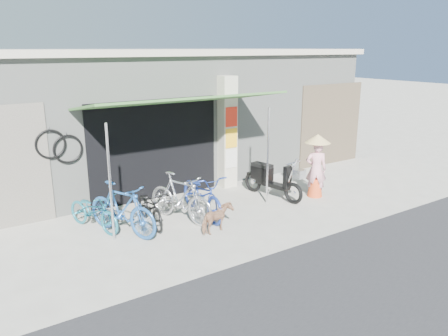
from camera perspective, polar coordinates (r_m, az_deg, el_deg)
ground at (r=9.81m, az=4.23°, el=-6.77°), size 80.00×80.00×0.00m
bicycle_shop at (r=13.59m, az=-8.94°, el=7.36°), size 12.30×5.30×3.66m
shop_pillar at (r=11.78m, az=0.38°, el=4.66°), size 0.42×0.44×3.00m
awning at (r=10.03m, az=-5.40°, el=8.57°), size 4.60×1.88×2.72m
neighbour_right at (r=14.60m, az=13.77°, el=5.53°), size 2.60×0.06×2.60m
bike_teal at (r=9.55m, az=-16.67°, el=-5.41°), size 1.03×1.65×0.82m
bike_blue at (r=9.13m, az=-13.19°, el=-5.21°), size 1.21×1.87×1.09m
bike_black at (r=9.55m, az=-9.61°, el=-5.05°), size 0.68×1.55×0.79m
bike_silver at (r=9.60m, az=-5.73°, el=-3.84°), size 1.07×1.88×1.09m
bike_navy at (r=9.88m, az=-2.87°, el=-3.44°), size 0.83×1.98×1.02m
street_dog at (r=9.04m, az=-0.91°, el=-6.63°), size 0.78×0.50×0.61m
moped at (r=11.15m, az=6.18°, el=-1.45°), size 0.64×1.85×1.05m
nun at (r=11.30m, az=11.96°, el=0.30°), size 0.64×0.64×1.63m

